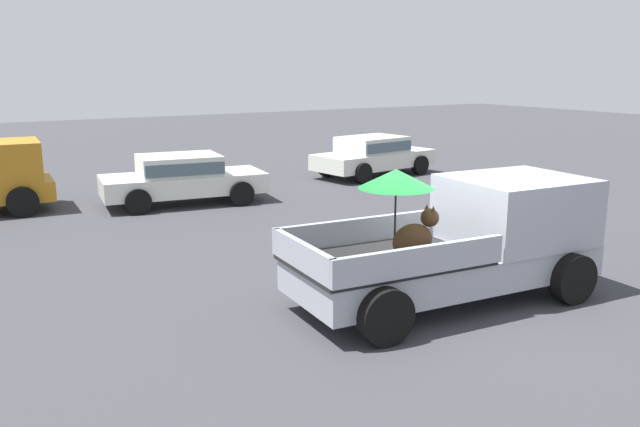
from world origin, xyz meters
The scene contains 4 objects.
ground_plane centered at (0.00, 0.00, 0.00)m, with size 80.00×80.00×0.00m, color #38383D.
pickup_truck_main centered at (0.45, -0.04, 0.96)m, with size 5.17×2.53×2.22m.
parked_sedan_near centered at (-0.96, 9.45, 0.74)m, with size 4.50×2.41×1.33m.
parked_sedan_far centered at (6.16, 10.58, 0.74)m, with size 4.51×2.46×1.33m.
Camera 1 is at (-6.88, -7.57, 3.70)m, focal length 37.22 mm.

